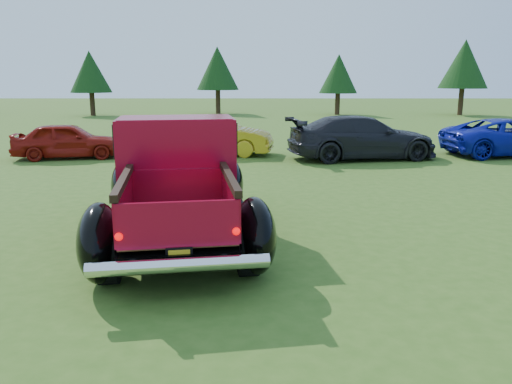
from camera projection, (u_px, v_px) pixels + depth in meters
The scene contains 10 objects.
ground at pixel (257, 247), 8.17m from camera, with size 120.00×120.00×0.00m, color #365A19.
tree_west at pixel (90, 72), 35.76m from camera, with size 2.94×2.94×4.60m.
tree_mid_left at pixel (217, 68), 37.63m from camera, with size 3.20×3.20×5.00m.
tree_mid_right at pixel (338, 74), 36.73m from camera, with size 2.82×2.82×4.40m.
tree_east at pixel (464, 64), 36.07m from camera, with size 3.46×3.46×5.40m.
pickup_truck at pixel (178, 178), 8.83m from camera, with size 3.31×5.79×2.05m.
show_car_red at pixel (68, 140), 17.09m from camera, with size 1.45×3.59×1.22m, color maroon.
show_car_yellow at pixel (215, 136), 17.89m from camera, with size 1.42×4.06×1.34m, color gold.
show_car_grey at pixel (362, 137), 16.94m from camera, with size 2.05×5.04×1.46m, color black.
show_car_blue at pixel (511, 137), 17.67m from camera, with size 2.16×4.69×1.30m, color #0E17A1.
Camera 1 is at (-0.01, -7.76, 2.72)m, focal length 35.00 mm.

